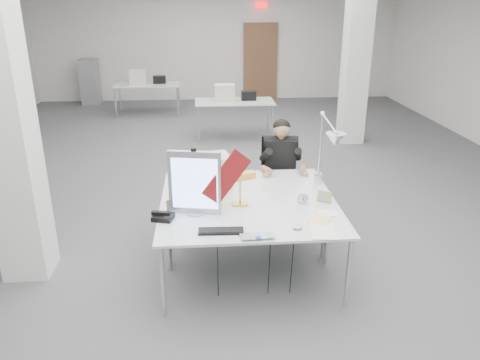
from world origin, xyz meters
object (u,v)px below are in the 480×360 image
object	(u,v)px
desk_main	(253,221)
office_chair	(279,182)
monitor	(195,183)
laptop	(258,239)
beige_monitor	(213,170)
seated_person	(281,154)
bankers_lamp	(240,188)
architect_lamp	(326,154)
desk_phone	(163,217)

from	to	relation	value
desk_main	office_chair	xyz separation A→B (m)	(0.51, 1.57, -0.23)
monitor	office_chair	bearing A→B (deg)	63.50
laptop	beige_monitor	bearing A→B (deg)	101.66
seated_person	monitor	size ratio (longest dim) A/B	1.40
seated_person	laptop	bearing A→B (deg)	-97.91
seated_person	beige_monitor	bearing A→B (deg)	-138.50
monitor	bankers_lamp	bearing A→B (deg)	30.91
bankers_lamp	architect_lamp	distance (m)	1.00
desk_main	beige_monitor	size ratio (longest dim) A/B	4.94
seated_person	monitor	distance (m)	1.70
desk_main	desk_phone	distance (m)	0.85
office_chair	desk_main	bearing A→B (deg)	-101.27
desk_main	architect_lamp	bearing A→B (deg)	36.78
desk_main	laptop	bearing A→B (deg)	-89.17
seated_person	architect_lamp	xyz separation A→B (m)	(0.33, -0.89, 0.28)
desk_main	architect_lamp	world-z (taller)	architect_lamp
monitor	laptop	distance (m)	0.87
laptop	office_chair	bearing A→B (deg)	72.37
desk_main	laptop	distance (m)	0.41
bankers_lamp	beige_monitor	bearing A→B (deg)	92.81
beige_monitor	seated_person	bearing A→B (deg)	23.63
desk_phone	monitor	bearing A→B (deg)	37.10
laptop	bankers_lamp	distance (m)	0.79
monitor	desk_phone	distance (m)	0.44
monitor	architect_lamp	size ratio (longest dim) A/B	0.74
laptop	architect_lamp	size ratio (longest dim) A/B	0.36
office_chair	monitor	bearing A→B (deg)	-120.61
beige_monitor	architect_lamp	bearing A→B (deg)	-25.16
seated_person	desk_phone	size ratio (longest dim) A/B	4.76
office_chair	beige_monitor	bearing A→B (deg)	-136.31
seated_person	architect_lamp	distance (m)	0.99
desk_main	seated_person	bearing A→B (deg)	71.44
office_chair	desk_phone	bearing A→B (deg)	-125.39
monitor	bankers_lamp	distance (m)	0.50
desk_main	office_chair	size ratio (longest dim) A/B	1.76
desk_phone	beige_monitor	bearing A→B (deg)	74.94
office_chair	architect_lamp	size ratio (longest dim) A/B	1.20
monitor	beige_monitor	world-z (taller)	monitor
laptop	desk_phone	bearing A→B (deg)	147.26
bankers_lamp	desk_phone	size ratio (longest dim) A/B	1.89
office_chair	laptop	world-z (taller)	office_chair
seated_person	monitor	bearing A→B (deg)	-121.64
office_chair	beige_monitor	xyz separation A→B (m)	(-0.86, -0.65, 0.42)
desk_main	laptop	xyz separation A→B (m)	(0.01, -0.41, 0.02)
beige_monitor	architect_lamp	xyz separation A→B (m)	(1.18, -0.30, 0.25)
office_chair	beige_monitor	distance (m)	1.15
seated_person	monitor	world-z (taller)	monitor
seated_person	bankers_lamp	distance (m)	1.31
beige_monitor	office_chair	bearing A→B (deg)	25.82
seated_person	architect_lamp	world-z (taller)	architect_lamp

